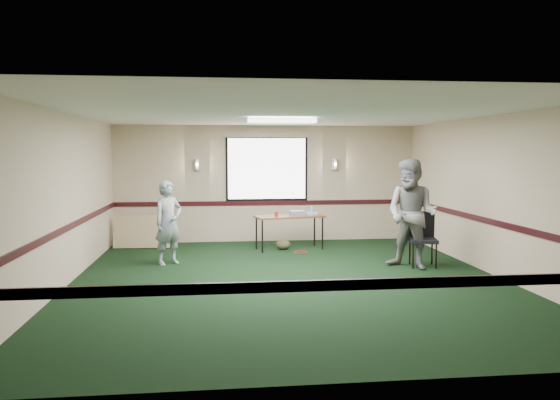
{
  "coord_description": "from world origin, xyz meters",
  "views": [
    {
      "loc": [
        -1.15,
        -8.66,
        2.08
      ],
      "look_at": [
        0.0,
        1.3,
        1.2
      ],
      "focal_mm": 35.0,
      "sensor_mm": 36.0,
      "label": 1
    }
  ],
  "objects": [
    {
      "name": "room_shell",
      "position": [
        0.0,
        2.12,
        1.58
      ],
      "size": [
        8.0,
        8.02,
        8.0
      ],
      "color": "tan",
      "rests_on": "ground"
    },
    {
      "name": "game_console",
      "position": [
        0.89,
        2.97,
        0.76
      ],
      "size": [
        0.24,
        0.2,
        0.05
      ],
      "primitive_type": "cube",
      "rotation": [
        0.0,
        0.0,
        0.14
      ],
      "color": "silver",
      "rests_on": "folding_table"
    },
    {
      "name": "person_right",
      "position": [
        2.3,
        0.67,
        0.98
      ],
      "size": [
        1.21,
        1.2,
        1.96
      ],
      "primitive_type": "imported",
      "rotation": [
        0.0,
        0.0,
        -0.75
      ],
      "color": "#6B7CA7",
      "rests_on": "ground"
    },
    {
      "name": "red_cup",
      "position": [
        0.08,
        2.68,
        0.78
      ],
      "size": [
        0.07,
        0.07,
        0.11
      ],
      "primitive_type": "cylinder",
      "color": "red",
      "rests_on": "folding_table"
    },
    {
      "name": "duffel_bag",
      "position": [
        0.24,
        2.81,
        0.11
      ],
      "size": [
        0.38,
        0.34,
        0.22
      ],
      "primitive_type": "ellipsoid",
      "rotation": [
        0.0,
        0.0,
        -0.39
      ],
      "color": "#443F27",
      "rests_on": "ground"
    },
    {
      "name": "ground",
      "position": [
        0.0,
        0.0,
        0.0
      ],
      "size": [
        8.0,
        8.0,
        0.0
      ],
      "primitive_type": "plane",
      "color": "black",
      "rests_on": "ground"
    },
    {
      "name": "folded_table",
      "position": [
        -2.71,
        3.37,
        0.35
      ],
      "size": [
        1.39,
        0.29,
        0.71
      ],
      "primitive_type": "cube",
      "rotation": [
        -0.21,
        0.0,
        -0.06
      ],
      "color": "tan",
      "rests_on": "ground"
    },
    {
      "name": "person_left",
      "position": [
        -2.06,
        1.53,
        0.78
      ],
      "size": [
        0.68,
        0.64,
        1.56
      ],
      "primitive_type": "imported",
      "rotation": [
        0.0,
        0.0,
        0.65
      ],
      "color": "#3E5A88",
      "rests_on": "ground"
    },
    {
      "name": "cable_coil",
      "position": [
        0.56,
        2.43,
        0.01
      ],
      "size": [
        0.37,
        0.37,
        0.01
      ],
      "primitive_type": "torus",
      "rotation": [
        0.0,
        0.0,
        -0.31
      ],
      "color": "red",
      "rests_on": "ground"
    },
    {
      "name": "folding_table",
      "position": [
        0.38,
        2.83,
        0.68
      ],
      "size": [
        1.54,
        0.86,
        0.73
      ],
      "rotation": [
        0.0,
        0.0,
        0.2
      ],
      "color": "brown",
      "rests_on": "ground"
    },
    {
      "name": "conference_chair",
      "position": [
        2.59,
        0.9,
        0.58
      ],
      "size": [
        0.57,
        0.59,
        0.99
      ],
      "rotation": [
        0.0,
        0.0,
        -0.21
      ],
      "color": "black",
      "rests_on": "ground"
    },
    {
      "name": "water_bottle",
      "position": [
        0.86,
        2.84,
        0.82
      ],
      "size": [
        0.06,
        0.06,
        0.19
      ],
      "primitive_type": "cylinder",
      "color": "#94BEF2",
      "rests_on": "folding_table"
    },
    {
      "name": "projector",
      "position": [
        0.55,
        2.8,
        0.78
      ],
      "size": [
        0.33,
        0.28,
        0.1
      ],
      "primitive_type": "cube",
      "rotation": [
        0.0,
        0.0,
        0.06
      ],
      "color": "gray",
      "rests_on": "folding_table"
    }
  ]
}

